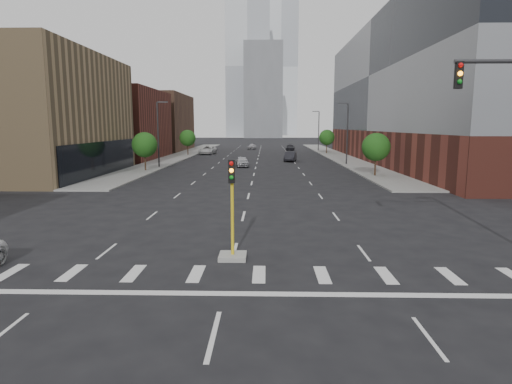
{
  "coord_description": "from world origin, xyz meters",
  "views": [
    {
      "loc": [
        1.46,
        -9.22,
        5.83
      ],
      "look_at": [
        0.96,
        12.14,
        2.5
      ],
      "focal_mm": 30.0,
      "sensor_mm": 36.0,
      "label": 1
    }
  ],
  "objects_px": {
    "car_distant": "(252,146)",
    "car_far_left": "(208,150)",
    "car_mid_right": "(290,156)",
    "median_traffic_signal": "(232,237)",
    "car_deep_right": "(290,148)",
    "car_near_left": "(242,161)"
  },
  "relations": [
    {
      "from": "car_mid_right",
      "to": "car_deep_right",
      "type": "height_order",
      "value": "car_mid_right"
    },
    {
      "from": "car_mid_right",
      "to": "car_deep_right",
      "type": "relative_size",
      "value": 1.02
    },
    {
      "from": "median_traffic_signal",
      "to": "car_distant",
      "type": "bearing_deg",
      "value": 91.33
    },
    {
      "from": "car_deep_right",
      "to": "car_distant",
      "type": "xyz_separation_m",
      "value": [
        -9.18,
        5.1,
        0.02
      ]
    },
    {
      "from": "car_near_left",
      "to": "car_mid_right",
      "type": "relative_size",
      "value": 0.9
    },
    {
      "from": "car_near_left",
      "to": "car_far_left",
      "type": "distance_m",
      "value": 27.95
    },
    {
      "from": "car_deep_right",
      "to": "car_far_left",
      "type": "bearing_deg",
      "value": -135.47
    },
    {
      "from": "car_distant",
      "to": "car_far_left",
      "type": "bearing_deg",
      "value": -105.05
    },
    {
      "from": "car_mid_right",
      "to": "car_near_left",
      "type": "bearing_deg",
      "value": -118.88
    },
    {
      "from": "car_mid_right",
      "to": "car_far_left",
      "type": "relative_size",
      "value": 0.8
    },
    {
      "from": "median_traffic_signal",
      "to": "car_mid_right",
      "type": "relative_size",
      "value": 0.91
    },
    {
      "from": "car_mid_right",
      "to": "median_traffic_signal",
      "type": "bearing_deg",
      "value": -86.87
    },
    {
      "from": "car_far_left",
      "to": "car_distant",
      "type": "height_order",
      "value": "car_far_left"
    },
    {
      "from": "median_traffic_signal",
      "to": "car_deep_right",
      "type": "relative_size",
      "value": 0.92
    },
    {
      "from": "car_mid_right",
      "to": "car_far_left",
      "type": "bearing_deg",
      "value": 142.06
    },
    {
      "from": "car_near_left",
      "to": "car_deep_right",
      "type": "distance_m",
      "value": 41.38
    },
    {
      "from": "median_traffic_signal",
      "to": "car_distant",
      "type": "relative_size",
      "value": 1.05
    },
    {
      "from": "car_deep_right",
      "to": "car_distant",
      "type": "bearing_deg",
      "value": 157.51
    },
    {
      "from": "car_near_left",
      "to": "car_distant",
      "type": "relative_size",
      "value": 1.04
    },
    {
      "from": "car_distant",
      "to": "car_deep_right",
      "type": "bearing_deg",
      "value": -19.97
    },
    {
      "from": "median_traffic_signal",
      "to": "car_distant",
      "type": "distance_m",
      "value": 88.24
    },
    {
      "from": "car_far_left",
      "to": "median_traffic_signal",
      "type": "bearing_deg",
      "value": -74.71
    }
  ]
}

